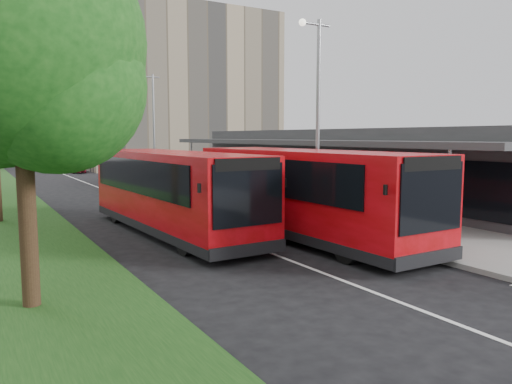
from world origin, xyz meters
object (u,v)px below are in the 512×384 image
bus_main (304,193)px  bollard (189,178)px  lamp_post_far (153,121)px  litter_bin (247,192)px  car_near (76,167)px  bus_second (173,192)px  tree_near (18,57)px  car_far (43,164)px  lamp_post_near (316,108)px

bus_main → bollard: 18.35m
lamp_post_far → litter_bin: 13.39m
car_near → bus_second: bearing=-96.9°
bus_main → litter_bin: bearing=71.7°
lamp_post_far → bus_second: bearing=-106.6°
tree_near → bus_main: tree_near is taller
litter_bin → car_near: (-3.56, 28.43, -0.07)m
tree_near → car_far: 47.15m
tree_near → litter_bin: 17.75m
lamp_post_near → litter_bin: lamp_post_near is taller
tree_near → bollard: tree_near is taller
litter_bin → bollard: bollard is taller
bus_second → car_far: bearing=86.7°
lamp_post_far → bus_main: (-1.87, -21.81, -3.11)m
bus_second → lamp_post_far: bearing=70.9°
tree_near → car_near: bearing=78.2°
tree_near → lamp_post_near: size_ratio=1.00×
lamp_post_near → bus_second: bearing=166.5°
lamp_post_near → bollard: size_ratio=7.23×
car_near → car_far: 6.34m
bus_second → litter_bin: size_ratio=11.35×
lamp_post_near → car_near: 36.06m
bus_main → bollard: bus_main is taller
lamp_post_far → litter_bin: (0.91, -12.72, -4.09)m
lamp_post_far → lamp_post_near: bearing=-90.0°
bus_main → bus_second: (-3.71, 3.15, -0.04)m
litter_bin → lamp_post_far: bearing=94.1°
litter_bin → car_near: size_ratio=0.29×
litter_bin → car_near: 28.66m
bus_second → tree_near: bearing=-134.0°
car_far → bollard: bearing=-70.8°
tree_near → car_near: 41.79m
lamp_post_far → bollard: 5.64m
bollard → car_near: bollard is taller
lamp_post_far → car_far: lamp_post_far is taller
bus_main → litter_bin: (2.77, 9.09, -0.98)m
tree_near → bus_main: 10.41m
bollard → lamp_post_far: bearing=108.7°
litter_bin → car_far: bearing=99.8°
tree_near → litter_bin: tree_near is taller
bollard → bus_second: bearing=-114.7°
car_far → bus_second: bearing=-85.5°
lamp_post_far → car_near: (-2.66, 15.72, -4.16)m
lamp_post_near → lamp_post_far: bearing=90.0°
bus_main → bus_second: bus_main is taller
car_far → lamp_post_far: bearing=-71.6°
lamp_post_near → car_far: bearing=96.9°
tree_near → bus_second: bearing=48.5°
lamp_post_far → car_near: 16.47m
lamp_post_near → bus_main: bearing=-135.9°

